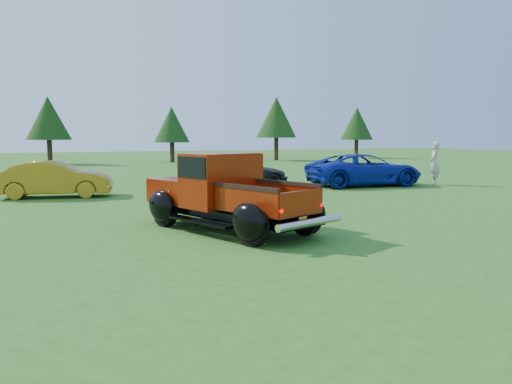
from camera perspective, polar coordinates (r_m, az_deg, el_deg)
name	(u,v)px	position (r m, az deg, el deg)	size (l,w,h in m)	color
ground	(259,239)	(10.19, 0.36, -5.38)	(120.00, 120.00, 0.00)	#2A611B
tree_mid_left	(48,118)	(40.12, -22.65, 7.78)	(3.20, 3.20, 5.00)	#332114
tree_mid_right	(172,125)	(40.38, -9.61, 7.59)	(2.82, 2.82, 4.40)	#332114
tree_east	(276,118)	(43.09, 2.34, 8.50)	(3.46, 3.46, 5.40)	#332114
tree_far_east	(357,124)	(48.57, 11.45, 7.66)	(3.07, 3.07, 4.80)	#332114
pickup_truck	(221,193)	(11.26, -4.02, -0.10)	(3.36, 4.88, 1.70)	black
show_car_yellow	(55,179)	(18.34, -22.03, 1.38)	(1.31, 3.77, 1.24)	#B07517
show_car_grey	(237,172)	(20.48, -2.14, 2.28)	(1.70, 4.19, 1.22)	black
show_car_blue	(364,170)	(21.42, 12.28, 2.49)	(2.23, 4.83, 1.34)	#0D1F93
spectator	(434,163)	(22.62, 19.70, 3.09)	(0.67, 0.44, 1.84)	#B2AC9B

